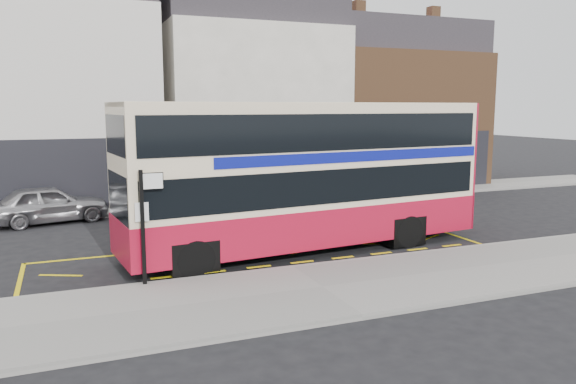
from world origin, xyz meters
name	(u,v)px	position (x,y,z in m)	size (l,w,h in m)	color
ground	(288,268)	(0.00, 0.00, 0.00)	(120.00, 120.00, 0.00)	black
pavement	(322,289)	(0.00, -2.30, 0.07)	(40.00, 4.00, 0.15)	gray
kerb	(293,269)	(0.00, -0.38, 0.07)	(40.00, 0.15, 0.15)	gray
far_pavement	(200,204)	(0.00, 11.00, 0.07)	(50.00, 3.00, 0.15)	gray
road_markings	(269,254)	(0.00, 1.60, 0.01)	(14.00, 3.40, 0.01)	yellow
terrace_left	(66,90)	(-5.50, 14.99, 5.32)	(8.00, 8.01, 11.80)	silver
terrace_green_shop	(245,97)	(3.50, 14.99, 5.07)	(9.00, 8.01, 11.30)	silver
terrace_right	(389,106)	(12.50, 14.99, 4.57)	(9.00, 8.01, 10.30)	brown
double_decker_bus	(309,174)	(1.34, 1.60, 2.45)	(11.87, 3.90, 4.66)	beige
bus_stop_post	(145,216)	(-3.97, -0.45, 1.88)	(0.71, 0.12, 2.87)	black
car_silver	(49,204)	(-6.41, 9.23, 0.76)	(1.78, 4.44, 1.51)	#9A999D
car_grey	(208,195)	(0.01, 9.49, 0.69)	(1.45, 4.16, 1.37)	#363A3D
car_white	(392,183)	(9.45, 9.57, 0.74)	(2.09, 5.13, 1.49)	silver
street_tree_right	(361,133)	(8.95, 11.94, 3.13)	(2.13, 2.13, 4.59)	#322216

